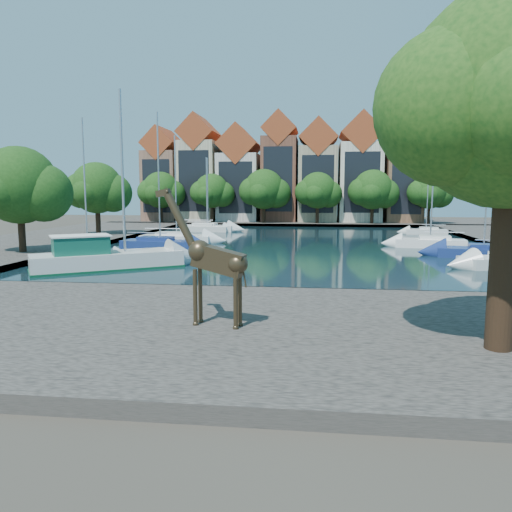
# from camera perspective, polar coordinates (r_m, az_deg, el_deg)

# --- Properties ---
(ground) EXTENTS (160.00, 160.00, 0.00)m
(ground) POSITION_cam_1_polar(r_m,az_deg,el_deg) (25.10, 2.32, -4.67)
(ground) COLOR #38332B
(ground) RESTS_ON ground
(water_basin) EXTENTS (38.00, 50.00, 0.08)m
(water_basin) POSITION_cam_1_polar(r_m,az_deg,el_deg) (48.78, 4.62, 1.29)
(water_basin) COLOR black
(water_basin) RESTS_ON ground
(near_quay) EXTENTS (50.00, 14.00, 0.50)m
(near_quay) POSITION_cam_1_polar(r_m,az_deg,el_deg) (18.27, 0.52, -8.49)
(near_quay) COLOR #544F49
(near_quay) RESTS_ON ground
(far_quay) EXTENTS (60.00, 16.00, 0.50)m
(far_quay) POSITION_cam_1_polar(r_m,az_deg,el_deg) (80.64, 5.57, 3.87)
(far_quay) COLOR #544F49
(far_quay) RESTS_ON ground
(left_quay) EXTENTS (14.00, 52.00, 0.50)m
(left_quay) POSITION_cam_1_polar(r_m,az_deg,el_deg) (55.68, -22.04, 1.75)
(left_quay) COLOR #544F49
(left_quay) RESTS_ON ground
(townhouse_west_end) EXTENTS (5.44, 9.18, 14.93)m
(townhouse_west_end) POSITION_cam_1_polar(r_m,az_deg,el_deg) (84.26, -10.39, 8.77)
(townhouse_west_end) COLOR #865D49
(townhouse_west_end) RESTS_ON far_quay
(townhouse_west_mid) EXTENTS (5.94, 9.18, 16.79)m
(townhouse_west_mid) POSITION_cam_1_polar(r_m,az_deg,el_deg) (82.70, -6.38, 9.48)
(townhouse_west_mid) COLOR #C2B795
(townhouse_west_mid) RESTS_ON far_quay
(townhouse_west_inner) EXTENTS (6.43, 9.18, 15.15)m
(townhouse_west_inner) POSITION_cam_1_polar(r_m,az_deg,el_deg) (81.43, -1.86, 8.93)
(townhouse_west_inner) COLOR silver
(townhouse_west_inner) RESTS_ON far_quay
(townhouse_center) EXTENTS (5.44, 9.18, 16.93)m
(townhouse_center) POSITION_cam_1_polar(r_m,az_deg,el_deg) (80.72, 2.77, 9.66)
(townhouse_center) COLOR brown
(townhouse_center) RESTS_ON far_quay
(townhouse_east_inner) EXTENTS (5.94, 9.18, 15.79)m
(townhouse_east_inner) POSITION_cam_1_polar(r_m,az_deg,el_deg) (80.48, 7.08, 9.17)
(townhouse_east_inner) COLOR tan
(townhouse_east_inner) RESTS_ON far_quay
(townhouse_east_mid) EXTENTS (6.43, 9.18, 16.65)m
(townhouse_east_mid) POSITION_cam_1_polar(r_m,az_deg,el_deg) (80.76, 11.76, 9.33)
(townhouse_east_mid) COLOR beige
(townhouse_east_mid) RESTS_ON far_quay
(townhouse_east_end) EXTENTS (5.44, 9.18, 14.43)m
(townhouse_east_end) POSITION_cam_1_polar(r_m,az_deg,el_deg) (81.51, 16.35, 8.47)
(townhouse_east_end) COLOR brown
(townhouse_east_end) RESTS_ON far_quay
(far_tree_far_west) EXTENTS (7.28, 5.60, 7.68)m
(far_tree_far_west) POSITION_cam_1_polar(r_m,az_deg,el_deg) (78.66, -10.78, 7.28)
(far_tree_far_west) COLOR #332114
(far_tree_far_west) RESTS_ON far_quay
(far_tree_west) EXTENTS (6.76, 5.20, 7.36)m
(far_tree_west) POSITION_cam_1_polar(r_m,az_deg,el_deg) (76.61, -5.03, 7.30)
(far_tree_west) COLOR #332114
(far_tree_west) RESTS_ON far_quay
(far_tree_mid_west) EXTENTS (7.80, 6.00, 8.00)m
(far_tree_mid_west) POSITION_cam_1_polar(r_m,az_deg,el_deg) (75.36, 0.99, 7.49)
(far_tree_mid_west) COLOR #332114
(far_tree_mid_west) RESTS_ON far_quay
(far_tree_mid_east) EXTENTS (7.02, 5.40, 7.52)m
(far_tree_mid_east) POSITION_cam_1_polar(r_m,az_deg,el_deg) (74.95, 7.13, 7.31)
(far_tree_mid_east) COLOR #332114
(far_tree_mid_east) RESTS_ON far_quay
(far_tree_east) EXTENTS (7.54, 5.80, 7.84)m
(far_tree_east) POSITION_cam_1_polar(r_m,az_deg,el_deg) (75.39, 13.28, 7.25)
(far_tree_east) COLOR #332114
(far_tree_east) RESTS_ON far_quay
(far_tree_far_east) EXTENTS (6.76, 5.20, 7.36)m
(far_tree_far_east) POSITION_cam_1_polar(r_m,az_deg,el_deg) (76.67, 19.26, 6.91)
(far_tree_far_east) COLOR #332114
(far_tree_far_east) RESTS_ON far_quay
(side_tree_left_near) EXTENTS (7.80, 6.00, 8.20)m
(side_tree_left_near) POSITION_cam_1_polar(r_m,az_deg,el_deg) (43.03, -25.33, 7.05)
(side_tree_left_near) COLOR #332114
(side_tree_left_near) RESTS_ON left_quay
(side_tree_left_far) EXTENTS (7.28, 5.60, 7.88)m
(side_tree_left_far) POSITION_cam_1_polar(r_m,az_deg,el_deg) (57.63, -17.64, 7.23)
(side_tree_left_far) COLOR #332114
(side_tree_left_far) RESTS_ON left_quay
(giraffe_statue) EXTENTS (3.38, 1.05, 4.86)m
(giraffe_statue) POSITION_cam_1_polar(r_m,az_deg,el_deg) (17.64, -5.13, -0.34)
(giraffe_statue) COLOR #3D301E
(giraffe_statue) RESTS_ON near_quay
(motorsailer) EXTENTS (9.59, 7.70, 11.76)m
(motorsailer) POSITION_cam_1_polar(r_m,az_deg,el_deg) (34.56, -17.09, 0.02)
(motorsailer) COLOR silver
(motorsailer) RESTS_ON water_basin
(sailboat_left_a) EXTENTS (5.07, 2.57, 10.44)m
(sailboat_left_a) POSITION_cam_1_polar(r_m,az_deg,el_deg) (39.29, -18.67, 0.29)
(sailboat_left_a) COLOR silver
(sailboat_left_a) RESTS_ON water_basin
(sailboat_left_b) EXTENTS (7.05, 3.13, 12.02)m
(sailboat_left_b) POSITION_cam_1_polar(r_m,az_deg,el_deg) (45.64, -10.89, 1.57)
(sailboat_left_b) COLOR navy
(sailboat_left_b) RESTS_ON water_basin
(sailboat_left_c) EXTENTS (7.09, 2.57, 10.60)m
(sailboat_left_c) POSITION_cam_1_polar(r_m,az_deg,el_deg) (50.70, -9.06, 2.16)
(sailboat_left_c) COLOR white
(sailboat_left_c) RESTS_ON water_basin
(sailboat_left_d) EXTENTS (5.83, 2.57, 9.38)m
(sailboat_left_d) POSITION_cam_1_polar(r_m,az_deg,el_deg) (64.28, -5.61, 3.28)
(sailboat_left_d) COLOR silver
(sailboat_left_d) RESTS_ON water_basin
(sailboat_left_e) EXTENTS (6.98, 2.96, 9.35)m
(sailboat_left_e) POSITION_cam_1_polar(r_m,az_deg,el_deg) (64.82, -5.50, 3.36)
(sailboat_left_e) COLOR silver
(sailboat_left_e) RESTS_ON water_basin
(sailboat_right_a) EXTENTS (6.84, 4.23, 10.23)m
(sailboat_right_a) POSITION_cam_1_polar(r_m,az_deg,el_deg) (38.21, 26.85, -0.30)
(sailboat_right_a) COLOR silver
(sailboat_right_a) RESTS_ON water_basin
(sailboat_right_b) EXTENTS (7.21, 3.50, 10.82)m
(sailboat_right_b) POSITION_cam_1_polar(r_m,az_deg,el_deg) (42.99, 24.57, 0.61)
(sailboat_right_b) COLOR navy
(sailboat_right_b) RESTS_ON water_basin
(sailboat_right_c) EXTENTS (6.41, 2.99, 11.21)m
(sailboat_right_c) POSITION_cam_1_polar(r_m,az_deg,el_deg) (48.63, 19.29, 1.65)
(sailboat_right_c) COLOR white
(sailboat_right_c) RESTS_ON water_basin
(sailboat_right_d) EXTENTS (4.83, 1.86, 8.64)m
(sailboat_right_d) POSITION_cam_1_polar(r_m,az_deg,el_deg) (63.26, 18.86, 2.81)
(sailboat_right_d) COLOR silver
(sailboat_right_d) RESTS_ON water_basin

